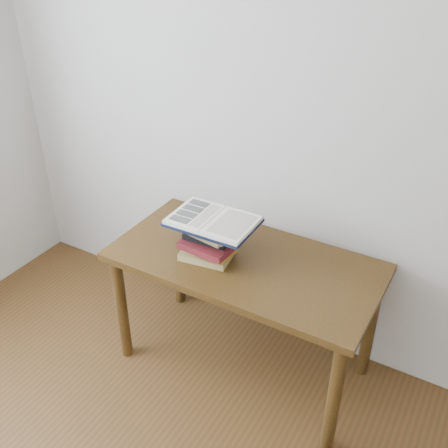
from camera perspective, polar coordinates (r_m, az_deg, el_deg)
The scene contains 3 objects.
desk at distance 2.59m, azimuth 2.23°, elevation -5.63°, with size 1.30×0.65×0.70m.
book_stack at distance 2.49m, azimuth -1.58°, elevation -1.84°, with size 0.28×0.22×0.19m.
open_book at distance 2.44m, azimuth -1.20°, elevation 0.34°, with size 0.40×0.28×0.03m.
Camera 1 is at (0.94, -0.45, 2.17)m, focal length 42.00 mm.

